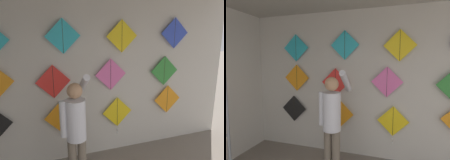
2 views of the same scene
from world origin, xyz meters
The scene contains 11 objects.
back_panel centered at (0.00, 3.37, 1.40)m, with size 5.52×0.06×2.80m, color beige.
shopkeeper centered at (-0.39, 2.53, 0.96)m, with size 0.43×0.58×1.71m.
kite_1 centered at (-0.49, 3.28, 0.81)m, with size 0.55×0.01×0.55m.
kite_2 centered at (0.51, 3.28, 0.74)m, with size 0.55×0.04×0.69m.
kite_3 centered at (1.54, 3.28, 0.88)m, with size 0.55×0.01×0.55m.
kite_5 centered at (-0.58, 3.28, 1.44)m, with size 0.55×0.01×0.55m.
kite_6 centered at (0.39, 3.28, 1.47)m, with size 0.55×0.01×0.55m.
kite_7 centered at (1.44, 3.28, 1.45)m, with size 0.55×0.01×0.55m.
kite_9 centered at (-0.39, 3.28, 2.15)m, with size 0.55×0.01×0.55m.
kite_10 centered at (0.59, 3.28, 2.11)m, with size 0.55×0.01×0.55m.
kite_11 centered at (1.61, 3.28, 2.13)m, with size 0.55×0.01×0.55m.
Camera 1 is at (-1.00, -0.61, 2.52)m, focal length 40.00 mm.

